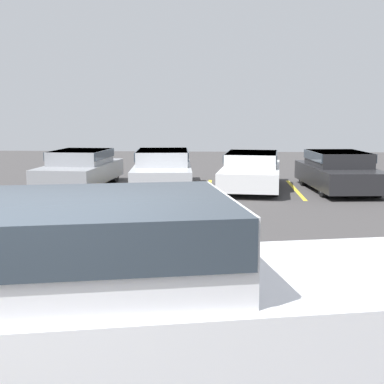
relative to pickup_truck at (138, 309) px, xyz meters
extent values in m
cube|color=yellow|center=(-5.41, 13.09, -0.91)|extent=(0.12, 4.42, 0.01)
cube|color=yellow|center=(-2.60, 13.09, -0.91)|extent=(0.12, 4.42, 0.01)
cube|color=yellow|center=(0.20, 13.09, -0.91)|extent=(0.12, 4.42, 0.01)
cube|color=yellow|center=(3.00, 13.09, -0.91)|extent=(0.12, 4.42, 0.01)
cube|color=yellow|center=(5.81, 13.09, -0.91)|extent=(0.12, 4.42, 0.01)
cube|color=silver|center=(-0.01, 0.00, -0.18)|extent=(6.16, 3.17, 0.89)
cube|color=silver|center=(-0.30, -0.07, 0.59)|extent=(2.45, 2.21, 0.65)
cube|color=#2D3842|center=(-0.30, -0.07, 0.74)|extent=(2.42, 2.25, 0.36)
cube|color=silver|center=(1.80, 0.40, 0.22)|extent=(2.53, 2.30, 0.13)
cylinder|color=black|center=(1.54, 1.15, -0.44)|extent=(1.00, 0.52, 0.95)
cylinder|color=#ADADB2|center=(1.54, 1.15, -0.44)|extent=(0.58, 0.44, 0.52)
cube|color=gray|center=(-4.08, 13.31, -0.44)|extent=(2.09, 4.45, 0.59)
cube|color=gray|center=(-4.07, 13.40, 0.08)|extent=(1.75, 2.36, 0.45)
cube|color=#2D3842|center=(-4.07, 13.40, 0.17)|extent=(1.82, 2.31, 0.27)
cylinder|color=black|center=(-3.36, 12.00, -0.58)|extent=(0.25, 0.69, 0.68)
cylinder|color=#ADADB2|center=(-3.36, 12.00, -0.58)|extent=(0.24, 0.39, 0.37)
cylinder|color=black|center=(-4.95, 12.10, -0.58)|extent=(0.25, 0.69, 0.68)
cylinder|color=#ADADB2|center=(-4.95, 12.10, -0.58)|extent=(0.24, 0.39, 0.37)
cylinder|color=black|center=(-3.21, 14.52, -0.58)|extent=(0.25, 0.69, 0.68)
cylinder|color=#ADADB2|center=(-3.21, 14.52, -0.58)|extent=(0.24, 0.39, 0.37)
cylinder|color=black|center=(-4.79, 14.62, -0.58)|extent=(0.25, 0.69, 0.68)
cylinder|color=#ADADB2|center=(-4.79, 14.62, -0.58)|extent=(0.24, 0.39, 0.37)
cube|color=#B7BABF|center=(-1.33, 13.32, -0.45)|extent=(2.24, 4.92, 0.60)
cube|color=#B7BABF|center=(-1.33, 13.41, 0.08)|extent=(1.82, 2.62, 0.47)
cube|color=#2D3842|center=(-1.33, 13.41, 0.18)|extent=(1.89, 2.57, 0.28)
cylinder|color=black|center=(-0.42, 12.00, -0.61)|extent=(0.27, 0.62, 0.60)
cylinder|color=#ADADB2|center=(-0.42, 12.00, -0.61)|extent=(0.26, 0.35, 0.33)
cylinder|color=black|center=(-1.99, 11.87, -0.61)|extent=(0.27, 0.62, 0.60)
cylinder|color=#ADADB2|center=(-1.99, 11.87, -0.61)|extent=(0.26, 0.35, 0.33)
cylinder|color=black|center=(-0.66, 14.77, -0.61)|extent=(0.27, 0.62, 0.60)
cylinder|color=#ADADB2|center=(-0.66, 14.77, -0.61)|extent=(0.26, 0.35, 0.33)
cylinder|color=black|center=(-2.23, 14.63, -0.61)|extent=(0.27, 0.62, 0.60)
cylinder|color=#ADADB2|center=(-2.23, 14.63, -0.61)|extent=(0.26, 0.35, 0.33)
cube|color=silver|center=(1.59, 13.19, -0.45)|extent=(2.26, 4.95, 0.56)
cube|color=silver|center=(1.60, 13.29, 0.05)|extent=(1.82, 2.64, 0.44)
cube|color=#2D3842|center=(1.60, 13.29, 0.14)|extent=(1.88, 2.60, 0.26)
cylinder|color=black|center=(2.20, 11.73, -0.58)|extent=(0.29, 0.70, 0.68)
cylinder|color=#ADADB2|center=(2.20, 11.73, -0.58)|extent=(0.27, 0.39, 0.37)
cylinder|color=black|center=(0.68, 11.89, -0.58)|extent=(0.29, 0.70, 0.68)
cylinder|color=#ADADB2|center=(0.68, 11.89, -0.58)|extent=(0.27, 0.39, 0.37)
cylinder|color=black|center=(2.49, 14.50, -0.58)|extent=(0.29, 0.70, 0.68)
cylinder|color=#ADADB2|center=(2.49, 14.50, -0.58)|extent=(0.27, 0.39, 0.37)
cylinder|color=black|center=(0.97, 14.65, -0.58)|extent=(0.29, 0.70, 0.68)
cylinder|color=#ADADB2|center=(0.97, 14.65, -0.58)|extent=(0.27, 0.39, 0.37)
cube|color=#232326|center=(4.32, 12.93, -0.44)|extent=(2.21, 4.46, 0.61)
cube|color=#232326|center=(4.31, 13.02, 0.10)|extent=(1.80, 2.38, 0.46)
cube|color=#2D3842|center=(4.31, 13.02, 0.19)|extent=(1.87, 2.34, 0.28)
cylinder|color=black|center=(5.22, 11.76, -0.61)|extent=(0.27, 0.63, 0.61)
cylinder|color=#ADADB2|center=(5.22, 11.76, -0.61)|extent=(0.25, 0.35, 0.34)
cylinder|color=black|center=(3.65, 11.61, -0.61)|extent=(0.27, 0.63, 0.61)
cylinder|color=#ADADB2|center=(3.65, 11.61, -0.61)|extent=(0.25, 0.35, 0.34)
cylinder|color=black|center=(4.98, 14.25, -0.61)|extent=(0.27, 0.63, 0.61)
cylinder|color=#ADADB2|center=(4.98, 14.25, -0.61)|extent=(0.25, 0.35, 0.34)
cylinder|color=black|center=(3.42, 14.10, -0.61)|extent=(0.27, 0.63, 0.61)
cylinder|color=#ADADB2|center=(3.42, 14.10, -0.61)|extent=(0.25, 0.35, 0.34)
camera|label=1|loc=(0.69, -4.11, 1.60)|focal=50.00mm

